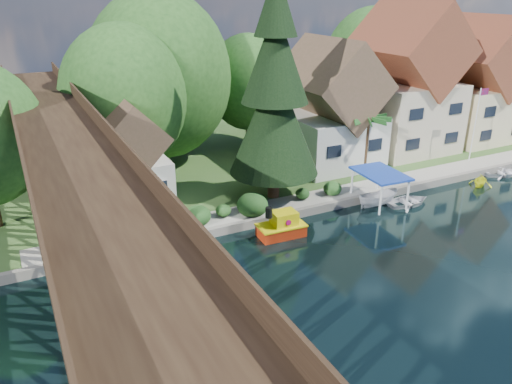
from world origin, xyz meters
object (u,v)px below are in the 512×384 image
house_center (405,88)px  tugboat (282,226)px  palm_tree (368,120)px  house_left (329,112)px  house_right (475,88)px  conifer (275,94)px  boat_white_a (409,200)px  flagpole (477,117)px  boat_canopy (379,192)px  boat_white_b (504,171)px  shed (130,161)px  trestle_bridge (73,201)px  boat_yellow (481,179)px

house_center → tugboat: bearing=-151.5°
palm_tree → tugboat: 13.82m
house_left → house_right: house_right is taller
conifer → boat_white_a: size_ratio=4.65×
conifer → house_right: bearing=10.5°
house_left → flagpole: house_left is taller
house_left → house_center: size_ratio=0.79×
house_center → boat_white_a: (-8.18, -10.39, -6.05)m
house_center → flagpole: bearing=-64.5°
boat_canopy → flagpole: bearing=13.7°
house_left → boat_canopy: bearing=-99.1°
tugboat → boat_white_a: 11.14m
house_left → boat_white_b: bearing=-34.5°
house_left → conifer: (-8.13, -4.82, 3.18)m
palm_tree → house_right: bearing=12.8°
shed → house_right: bearing=2.4°
house_center → boat_white_a: house_center is taller
house_left → boat_canopy: size_ratio=2.51×
palm_tree → shed: bearing=173.1°
trestle_bridge → boat_white_b: bearing=3.3°
trestle_bridge → boat_white_a: (23.82, 0.94, -4.99)m
house_left → house_center: 9.10m
house_right → flagpole: (-6.03, -5.74, -1.15)m
house_right → tugboat: (-28.32, -9.98, -5.09)m
boat_white_a → conifer: bearing=63.6°
trestle_bridge → flagpole: trestle_bridge is taller
house_center → tugboat: size_ratio=4.29×
shed → conifer: bearing=-18.6°
boat_canopy → boat_white_b: size_ratio=1.26×
house_center → boat_canopy: bearing=-137.7°
conifer → tugboat: conifer is taller
boat_white_a → boat_canopy: size_ratio=0.80×
palm_tree → boat_canopy: size_ratio=1.21×
tugboat → boat_white_a: (11.14, 0.09, -0.32)m
conifer → boat_white_b: bearing=-10.7°
house_left → boat_white_b: (12.76, -8.77, -4.78)m
trestle_bridge → flagpole: (34.97, 5.09, -0.73)m
flagpole → boat_white_b: (0.79, -3.03, -4.26)m
shed → house_left: bearing=4.8°
boat_canopy → boat_white_b: 14.22m
palm_tree → trestle_bridge: bearing=-163.9°
house_left → house_center: bearing=3.2°
flagpole → boat_white_b: flagpole is taller
shed → boat_white_b: (30.76, -7.27, -3.46)m
house_center → boat_yellow: (-0.15, -10.14, -5.83)m
conifer → trestle_bridge: bearing=-158.0°
boat_yellow → boat_white_a: bearing=61.8°
house_center → flagpole: 7.14m
house_left → conifer: 9.97m
shed → trestle_bridge: bearing=-118.2°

